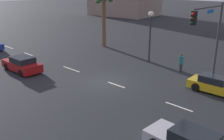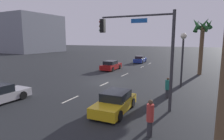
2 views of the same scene
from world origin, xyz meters
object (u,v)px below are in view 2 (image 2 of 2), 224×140
Objects in this scene: streetlamp at (183,49)px; car_3 at (140,59)px; car_0 at (115,102)px; building_1 at (32,34)px; palm_tree_0 at (202,34)px; traffic_signal at (145,44)px; car_2 at (111,66)px; pedestrian_1 at (150,117)px; pedestrian_0 at (168,87)px.

car_3 is at bearing -151.63° from streetlamp.
building_1 is at bearing -127.95° from car_0.
palm_tree_0 is at bearing 50.11° from car_3.
streetlamp is at bearing 165.97° from traffic_signal.
streetlamp is 8.67m from palm_tree_0.
palm_tree_0 is 61.56m from building_1.
streetlamp is (6.81, 10.86, 3.09)m from car_2.
car_3 is at bearing -162.45° from traffic_signal.
traffic_signal is at bearing -14.03° from streetlamp.
traffic_signal is 1.23× the size of streetlamp.
pedestrian_1 reaches higher than car_2.
car_2 is at bearing -146.45° from traffic_signal.
building_1 is (-25.28, -44.40, 6.05)m from car_2.
palm_tree_0 is at bearing 174.28° from pedestrian_1.
car_2 is at bearing -122.07° from streetlamp.
car_2 is 0.99× the size of car_3.
traffic_signal is 66.29m from building_1.
car_0 is at bearing -127.93° from pedestrian_1.
streetlamp is 0.27× the size of building_1.
pedestrian_1 is 69.83m from building_1.
pedestrian_1 reaches higher than car_0.
car_0 is 2.45× the size of pedestrian_0.
traffic_signal is 3.50× the size of pedestrian_1.
palm_tree_0 is (-12.47, 2.16, 4.51)m from pedestrian_0.
car_0 is at bearing -15.82° from palm_tree_0.
car_3 is 2.71× the size of pedestrian_0.
traffic_signal is (-1.52, 1.51, 3.76)m from car_0.
car_0 is at bearing -20.95° from streetlamp.
traffic_signal is 7.20m from streetlamp.
palm_tree_0 reaches higher than traffic_signal.
pedestrian_1 is at bearing 19.89° from traffic_signal.
streetlamp reaches higher than car_2.
pedestrian_0 is at bearing 22.26° from car_3.
pedestrian_0 is (4.09, -0.63, -2.88)m from streetlamp.
pedestrian_0 is 65.78m from building_1.
pedestrian_0 is at bearing 59.30° from building_1.
palm_tree_0 is (-1.57, 12.39, 4.71)m from car_2.
car_3 is (-10.79, 1.36, -0.02)m from car_2.
building_1 reaches higher than streetlamp.
streetlamp is at bearing -10.35° from palm_tree_0.
pedestrian_1 is (6.62, 0.25, 0.11)m from pedestrian_0.
pedestrian_0 is at bearing 149.18° from car_0.
streetlamp reaches higher than pedestrian_0.
pedestrian_1 is at bearing 54.87° from building_1.
traffic_signal reaches higher than car_3.
car_0 is 0.90× the size of car_3.
traffic_signal is at bearing -21.15° from pedestrian_0.
building_1 is (-32.09, -55.26, 2.96)m from streetlamp.
streetlamp is at bearing 28.37° from car_3.
car_0 is 5.11m from pedestrian_0.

